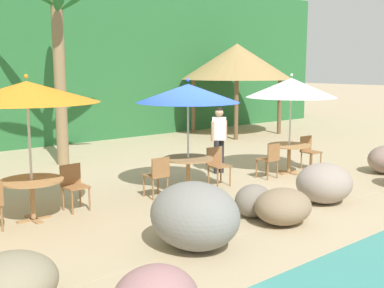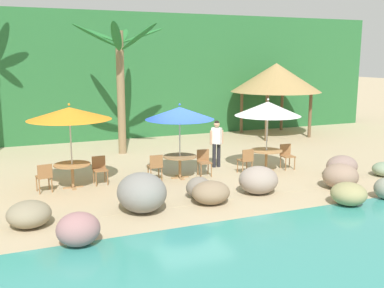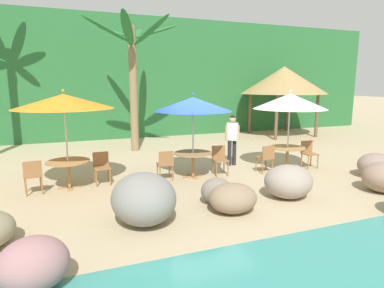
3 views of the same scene
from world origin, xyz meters
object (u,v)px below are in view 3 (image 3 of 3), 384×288
at_px(chair_orange_inland, 33,175).
at_px(waiter_in_white, 232,136).
at_px(chair_blue_inland, 165,163).
at_px(palapa_hut, 284,80).
at_px(chair_blue_seaward, 220,158).
at_px(palm_tree_second, 133,61).
at_px(umbrella_blue, 193,104).
at_px(dining_table_blue, 193,157).
at_px(chair_white_inland, 266,157).
at_px(umbrella_white, 290,101).
at_px(dining_table_white, 287,151).
at_px(chair_white_seaward, 308,152).
at_px(umbrella_orange, 64,101).
at_px(chair_orange_seaward, 101,165).
at_px(dining_table_orange, 68,166).

distance_m(chair_orange_inland, waiter_in_white, 6.07).
height_order(chair_blue_inland, palapa_hut, palapa_hut).
xyz_separation_m(chair_blue_seaward, palapa_hut, (6.54, 5.91, 2.38)).
bearing_deg(palm_tree_second, chair_blue_seaward, -69.76).
xyz_separation_m(chair_blue_seaward, chair_blue_inland, (-1.71, -0.04, 0.00)).
bearing_deg(palapa_hut, palm_tree_second, -170.35).
distance_m(umbrella_blue, palapa_hut, 9.49).
xyz_separation_m(dining_table_blue, chair_white_inland, (2.26, -0.38, -0.10)).
distance_m(chair_blue_inland, chair_white_inland, 3.13).
height_order(chair_blue_seaward, chair_white_inland, same).
bearing_deg(chair_blue_seaward, umbrella_white, -6.95).
relative_size(chair_blue_inland, waiter_in_white, 0.51).
distance_m(chair_blue_inland, dining_table_white, 3.97).
bearing_deg(chair_white_seaward, palm_tree_second, 135.03).
xyz_separation_m(umbrella_orange, palm_tree_second, (2.60, 4.32, 1.33)).
xyz_separation_m(umbrella_white, palapa_hut, (4.29, 6.18, 0.71)).
bearing_deg(chair_blue_inland, chair_orange_seaward, 168.18).
bearing_deg(umbrella_blue, palm_tree_second, 100.18).
distance_m(umbrella_orange, chair_orange_inland, 1.96).
xyz_separation_m(umbrella_orange, chair_blue_inland, (2.56, -0.24, -1.76)).
xyz_separation_m(chair_orange_inland, palapa_hut, (11.64, 5.93, 2.38)).
bearing_deg(chair_white_seaward, dining_table_orange, 176.54).
xyz_separation_m(chair_orange_inland, palm_tree_second, (3.43, 4.53, 3.09)).
height_order(chair_orange_inland, dining_table_blue, chair_orange_inland).
xyz_separation_m(umbrella_orange, chair_white_inland, (5.67, -0.57, -1.76)).
bearing_deg(waiter_in_white, chair_blue_seaward, -135.05).
distance_m(dining_table_blue, chair_white_seaward, 3.97).
bearing_deg(chair_orange_inland, dining_table_blue, 0.37).
xyz_separation_m(chair_white_seaward, palapa_hut, (3.44, 6.16, 2.38)).
relative_size(dining_table_white, palapa_hut, 0.25).
bearing_deg(chair_white_seaward, umbrella_orange, 176.54).
height_order(umbrella_orange, chair_blue_inland, umbrella_orange).
distance_m(umbrella_orange, palapa_hut, 12.24).
bearing_deg(waiter_in_white, chair_orange_inland, -171.39).
relative_size(chair_orange_inland, chair_white_inland, 1.00).
height_order(umbrella_orange, umbrella_white, umbrella_orange).
bearing_deg(umbrella_blue, dining_table_white, -5.19).
relative_size(chair_orange_seaward, palapa_hut, 0.19).
xyz_separation_m(chair_orange_inland, chair_white_seaward, (8.20, -0.23, 0.00)).
relative_size(chair_blue_seaward, palm_tree_second, 0.17).
distance_m(chair_orange_inland, umbrella_white, 7.54).
distance_m(umbrella_orange, waiter_in_white, 5.36).
bearing_deg(dining_table_blue, chair_blue_inland, -176.55).
height_order(umbrella_white, dining_table_white, umbrella_white).
distance_m(dining_table_white, waiter_in_white, 1.83).
xyz_separation_m(chair_blue_seaward, chair_white_inland, (1.40, -0.38, 0.00)).
xyz_separation_m(chair_blue_inland, dining_table_white, (3.96, -0.23, 0.10)).
bearing_deg(dining_table_orange, chair_orange_inland, -165.44).
xyz_separation_m(dining_table_white, waiter_in_white, (-1.36, 1.16, 0.37)).
relative_size(umbrella_blue, chair_white_inland, 2.82).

